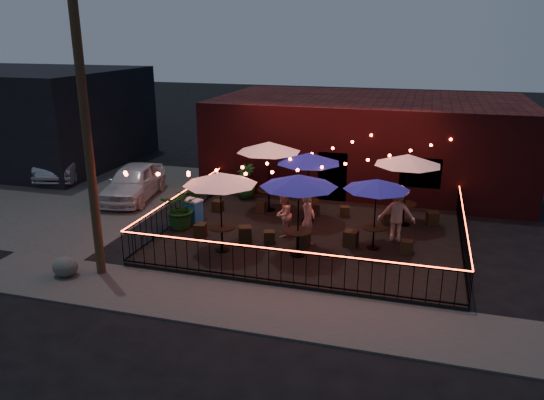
{
  "coord_description": "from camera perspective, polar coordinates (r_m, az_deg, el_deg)",
  "views": [
    {
      "loc": [
        3.54,
        -15.03,
        6.92
      ],
      "look_at": [
        -1.35,
        1.71,
        1.36
      ],
      "focal_mm": 35.0,
      "sensor_mm": 36.0,
      "label": 1
    }
  ],
  "objects": [
    {
      "name": "fence_right",
      "position": [
        18.2,
        19.86,
        -3.53
      ],
      "size": [
        0.04,
        8.0,
        1.04
      ],
      "rotation": [
        0.0,
        0.0,
        1.57
      ],
      "color": "black",
      "rests_on": "patio"
    },
    {
      "name": "background_building",
      "position": [
        32.57,
        -25.63,
        8.17
      ],
      "size": [
        12.0,
        9.0,
        5.0
      ],
      "primitive_type": "cube",
      "color": "black",
      "rests_on": "ground"
    },
    {
      "name": "cafe_table_5",
      "position": [
        19.37,
        14.41,
        4.13
      ],
      "size": [
        3.15,
        3.15,
        2.65
      ],
      "rotation": [
        0.0,
        0.0,
        -0.41
      ],
      "color": "black",
      "rests_on": "patio"
    },
    {
      "name": "cafe_table_3",
      "position": [
        19.22,
        3.96,
        4.43
      ],
      "size": [
        2.8,
        2.8,
        2.61
      ],
      "rotation": [
        0.0,
        0.0,
        -0.21
      ],
      "color": "black",
      "rests_on": "patio"
    },
    {
      "name": "sidewalk",
      "position": [
        14.1,
        -0.41,
        -11.6
      ],
      "size": [
        18.0,
        2.5,
        0.05
      ],
      "primitive_type": "cube",
      "color": "#3B3937",
      "rests_on": "ground"
    },
    {
      "name": "cafe_table_0",
      "position": [
        16.55,
        -5.6,
        2.19
      ],
      "size": [
        2.93,
        2.93,
        2.6
      ],
      "rotation": [
        0.0,
        0.0,
        -0.29
      ],
      "color": "black",
      "rests_on": "patio"
    },
    {
      "name": "cafe_table_2",
      "position": [
        16.09,
        2.9,
        1.98
      ],
      "size": [
        2.92,
        2.92,
        2.65
      ],
      "rotation": [
        0.0,
        0.0,
        0.24
      ],
      "color": "black",
      "rests_on": "patio"
    },
    {
      "name": "bistro_chair_5",
      "position": [
        17.46,
        3.4,
        -4.36
      ],
      "size": [
        0.42,
        0.42,
        0.46
      ],
      "primitive_type": "cube",
      "rotation": [
        0.0,
        0.0,
        3.03
      ],
      "color": "black",
      "rests_on": "patio"
    },
    {
      "name": "bistro_chair_10",
      "position": [
        19.98,
        12.24,
        -1.91
      ],
      "size": [
        0.46,
        0.46,
        0.42
      ],
      "primitive_type": "cube",
      "rotation": [
        0.0,
        0.0,
        0.39
      ],
      "color": "black",
      "rests_on": "patio"
    },
    {
      "name": "cafe_table_1",
      "position": [
        20.37,
        -0.35,
        5.63
      ],
      "size": [
        3.14,
        3.14,
        2.76
      ],
      "rotation": [
        0.0,
        0.0,
        -0.31
      ],
      "color": "black",
      "rests_on": "patio"
    },
    {
      "name": "potted_shrub_b",
      "position": [
        20.29,
        -8.21,
        0.02
      ],
      "size": [
        0.88,
        0.78,
        1.36
      ],
      "primitive_type": "imported",
      "rotation": [
        0.0,
        0.0,
        -0.27
      ],
      "color": "#0F370D",
      "rests_on": "patio"
    },
    {
      "name": "car_white",
      "position": [
        23.52,
        -14.66,
        1.9
      ],
      "size": [
        2.51,
        4.67,
        1.51
      ],
      "primitive_type": "imported",
      "rotation": [
        0.0,
        0.0,
        0.17
      ],
      "color": "silver",
      "rests_on": "ground"
    },
    {
      "name": "parking_lot",
      "position": [
        25.52,
        -22.07,
        0.64
      ],
      "size": [
        11.0,
        12.0,
        0.02
      ],
      "primitive_type": "cube",
      "color": "#3B3937",
      "rests_on": "ground"
    },
    {
      "name": "fence_front",
      "position": [
        14.88,
        0.98,
        -7.19
      ],
      "size": [
        10.0,
        0.04,
        1.04
      ],
      "color": "black",
      "rests_on": "patio"
    },
    {
      "name": "festoon_lights",
      "position": [
        17.88,
        1.03,
        3.43
      ],
      "size": [
        10.02,
        8.72,
        1.32
      ],
      "color": "#EF3A21",
      "rests_on": "ground"
    },
    {
      "name": "bistro_chair_0",
      "position": [
        18.47,
        -7.72,
        -3.24
      ],
      "size": [
        0.42,
        0.42,
        0.45
      ],
      "primitive_type": "cube",
      "rotation": [
        0.0,
        0.0,
        0.11
      ],
      "color": "black",
      "rests_on": "patio"
    },
    {
      "name": "bistro_chair_9",
      "position": [
        17.49,
        14.26,
        -4.9
      ],
      "size": [
        0.39,
        0.39,
        0.44
      ],
      "primitive_type": "cube",
      "rotation": [
        0.0,
        0.0,
        3.1
      ],
      "color": "black",
      "rests_on": "patio"
    },
    {
      "name": "patron_a",
      "position": [
        17.36,
        3.88,
        -2.14
      ],
      "size": [
        0.53,
        0.72,
        1.79
      ],
      "primitive_type": "imported",
      "rotation": [
        0.0,
        0.0,
        1.41
      ],
      "color": "tan",
      "rests_on": "patio"
    },
    {
      "name": "bistro_chair_8",
      "position": [
        17.72,
        8.47,
        -4.09
      ],
      "size": [
        0.49,
        0.49,
        0.51
      ],
      "primitive_type": "cube",
      "rotation": [
        0.0,
        0.0,
        -0.14
      ],
      "color": "black",
      "rests_on": "patio"
    },
    {
      "name": "boulder",
      "position": [
        16.81,
        -21.36,
        -6.73
      ],
      "size": [
        0.83,
        0.71,
        0.65
      ],
      "primitive_type": "ellipsoid",
      "rotation": [
        0.0,
        0.0,
        -0.0
      ],
      "color": "#484843",
      "rests_on": "ground"
    },
    {
      "name": "cafe_table_4",
      "position": [
        17.03,
        11.19,
        1.56
      ],
      "size": [
        2.48,
        2.48,
        2.34
      ],
      "rotation": [
        0.0,
        0.0,
        0.19
      ],
      "color": "black",
      "rests_on": "patio"
    },
    {
      "name": "bistro_chair_3",
      "position": [
        20.75,
        -1.14,
        -0.74
      ],
      "size": [
        0.4,
        0.4,
        0.43
      ],
      "primitive_type": "cube",
      "rotation": [
        0.0,
        0.0,
        3.05
      ],
      "color": "black",
      "rests_on": "patio"
    },
    {
      "name": "cooler",
      "position": [
        19.71,
        -8.54,
        -1.19
      ],
      "size": [
        0.81,
        0.69,
        0.91
      ],
      "rotation": [
        0.0,
        0.0,
        -0.32
      ],
      "color": "blue",
      "rests_on": "patio"
    },
    {
      "name": "fence_left",
      "position": [
        20.05,
        -9.84,
        -0.77
      ],
      "size": [
        0.04,
        8.0,
        1.04
      ],
      "rotation": [
        0.0,
        0.0,
        1.57
      ],
      "color": "black",
      "rests_on": "patio"
    },
    {
      "name": "bistro_chair_1",
      "position": [
        17.94,
        -2.94,
        -3.65
      ],
      "size": [
        0.56,
        0.56,
        0.51
      ],
      "primitive_type": "cube",
      "rotation": [
        0.0,
        0.0,
        3.53
      ],
      "color": "black",
      "rests_on": "patio"
    },
    {
      "name": "patio",
      "position": [
        18.69,
        4.22,
        -3.86
      ],
      "size": [
        10.0,
        8.0,
        0.15
      ],
      "primitive_type": "cube",
      "color": "black",
      "rests_on": "ground"
    },
    {
      "name": "patron_c",
      "position": [
        18.23,
        13.28,
        -1.37
      ],
      "size": [
        1.31,
        0.82,
        1.94
      ],
      "primitive_type": "imported",
      "rotation": [
        0.0,
        0.0,
        3.22
      ],
      "color": "beige",
      "rests_on": "patio"
    },
    {
      "name": "car_silver",
      "position": [
        28.26,
        -20.79,
        4.1
      ],
      "size": [
        3.01,
        5.38,
        1.68
      ],
      "primitive_type": "imported",
      "rotation": [
        0.0,
        0.0,
        0.26
      ],
      "color": "#A1A2A9",
      "rests_on": "ground"
    },
    {
      "name": "ground",
      "position": [
        16.92,
        2.77,
        -6.49
      ],
      "size": [
        110.0,
        110.0,
        0.0
      ],
      "primitive_type": "plane",
      "color": "black",
      "rests_on": "ground"
    },
    {
      "name": "brick_building",
      "position": [
        25.62,
        10.34,
        6.32
      ],
      "size": [
        14.0,
        8.0,
        4.0
      ],
      "color": "#350E10",
      "rests_on": "ground"
    },
    {
      "name": "bistro_chair_7",
      "position": [
        20.44,
        7.81,
        -1.23
      ],
      "size": [
        0.41,
        0.41,
        0.41
      ],
      "primitive_type": "cube",
      "rotation": [
        0.0,
        0.0,
        3.35
      ],
      "color": "black",
      "rests_on": "patio"
    },
    {
      "name": "bistro_chair_4",
      "position": [
        17.75,
        -0.3,
        -4.01
      ],
      "size": [
        0.45,
        0.45,
        0.42
      ],
      "primitive_type": "cube",
      "rotation": [
        0.0,
        0.0,
        0.32
      ],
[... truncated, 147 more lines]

